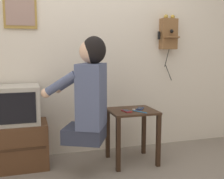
# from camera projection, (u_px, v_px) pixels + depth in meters

# --- Properties ---
(wall_back) EXTENTS (6.80, 0.05, 2.55)m
(wall_back) POSITION_uv_depth(u_px,v_px,m) (77.00, 41.00, 3.12)
(wall_back) COLOR beige
(wall_back) RESTS_ON ground_plane
(side_table) EXTENTS (0.48, 0.43, 0.56)m
(side_table) POSITION_uv_depth(u_px,v_px,m) (132.00, 122.00, 2.94)
(side_table) COLOR #382316
(side_table) RESTS_ON ground_plane
(person) EXTENTS (0.63, 0.55, 0.98)m
(person) POSITION_uv_depth(u_px,v_px,m) (89.00, 91.00, 2.58)
(person) COLOR #2D3347
(person) RESTS_ON ground_plane
(tv_stand) EXTENTS (0.58, 0.41, 0.45)m
(tv_stand) POSITION_uv_depth(u_px,v_px,m) (19.00, 145.00, 2.83)
(tv_stand) COLOR #51331E
(tv_stand) RESTS_ON ground_plane
(television) EXTENTS (0.45, 0.40, 0.38)m
(television) POSITION_uv_depth(u_px,v_px,m) (16.00, 105.00, 2.79)
(television) COLOR #ADA89E
(television) RESTS_ON tv_stand
(wall_phone_antique) EXTENTS (0.24, 0.18, 0.78)m
(wall_phone_antique) POSITION_uv_depth(u_px,v_px,m) (168.00, 34.00, 3.33)
(wall_phone_antique) COLOR brown
(framed_picture) EXTENTS (0.33, 0.03, 0.45)m
(framed_picture) POSITION_uv_depth(u_px,v_px,m) (20.00, 6.00, 2.87)
(framed_picture) COLOR olive
(cell_phone_held) EXTENTS (0.08, 0.13, 0.01)m
(cell_phone_held) POSITION_uv_depth(u_px,v_px,m) (126.00, 111.00, 2.84)
(cell_phone_held) COLOR maroon
(cell_phone_held) RESTS_ON side_table
(cell_phone_spare) EXTENTS (0.12, 0.14, 0.01)m
(cell_phone_spare) POSITION_uv_depth(u_px,v_px,m) (140.00, 108.00, 2.96)
(cell_phone_spare) COLOR navy
(cell_phone_spare) RESTS_ON side_table
(toothbrush) EXTENTS (0.10, 0.16, 0.02)m
(toothbrush) POSITION_uv_depth(u_px,v_px,m) (139.00, 111.00, 2.82)
(toothbrush) COLOR #338CD8
(toothbrush) RESTS_ON side_table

